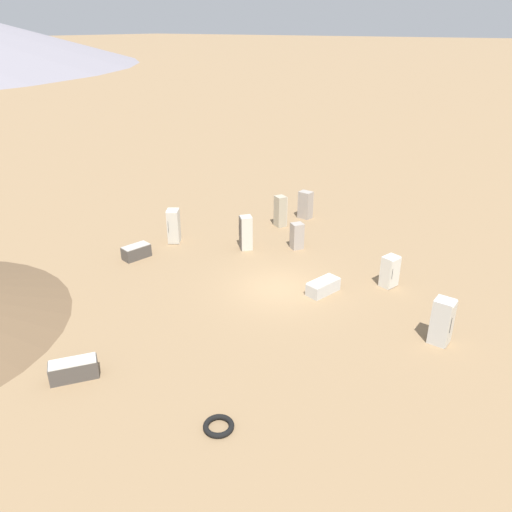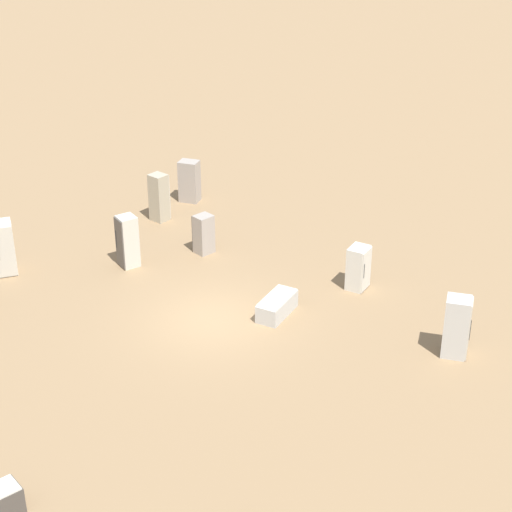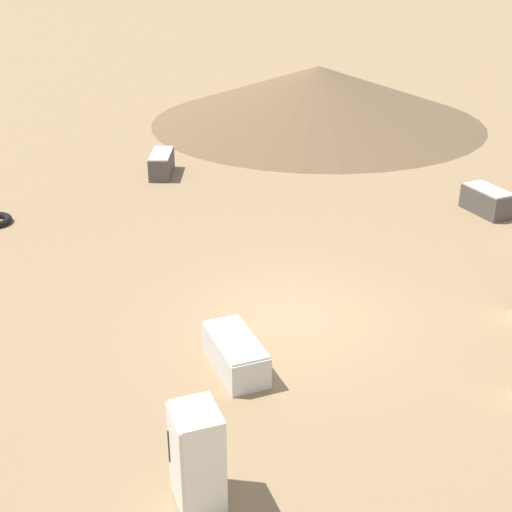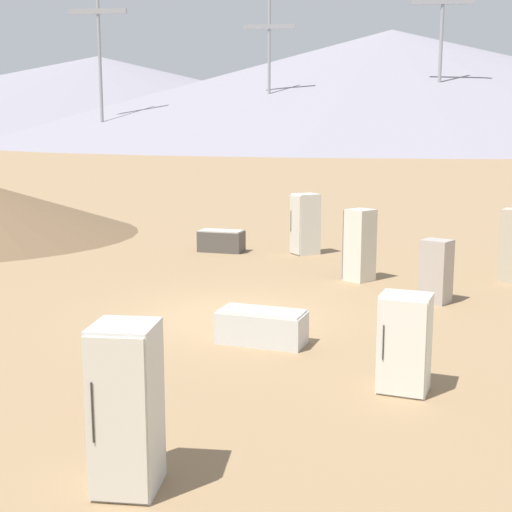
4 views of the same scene
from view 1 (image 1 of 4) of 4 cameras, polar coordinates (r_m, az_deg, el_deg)
name	(u,v)px [view 1 (image 1 of 4)]	position (r m, az deg, el deg)	size (l,w,h in m)	color
ground_plane	(278,289)	(23.63, 2.57, -3.74)	(1000.00, 1000.00, 0.00)	#937551
discarded_fridge_0	(442,322)	(20.64, 20.49, -7.04)	(0.70, 0.77, 1.89)	silver
discarded_fridge_1	(390,271)	(24.34, 15.05, -1.71)	(0.87, 0.80, 1.52)	silver
discarded_fridge_2	(246,233)	(27.39, -1.18, 2.67)	(0.90, 0.89, 1.90)	beige
discarded_fridge_3	(74,370)	(19.02, -20.11, -12.10)	(1.69, 1.49, 0.72)	#4C4742
discarded_fridge_4	(323,287)	(23.32, 7.68, -3.48)	(1.76, 1.10, 0.64)	silver
discarded_fridge_5	(174,226)	(28.63, -9.40, 3.39)	(1.00, 0.95, 1.94)	silver
discarded_fridge_6	(305,205)	(32.14, 5.68, 5.85)	(0.71, 0.83, 1.75)	#A89E93
discarded_fridge_7	(136,252)	(27.27, -13.52, 0.48)	(1.56, 0.99, 0.71)	#4C4742
discarded_fridge_8	(280,211)	(30.63, 2.81, 5.13)	(0.82, 0.82, 1.92)	#B2A88E
discarded_fridge_9	(297,236)	(27.62, 4.69, 2.31)	(0.83, 0.83, 1.47)	#A89E93
scrap_tire	(219,426)	(16.29, -4.29, -18.81)	(0.97, 0.97, 0.18)	black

